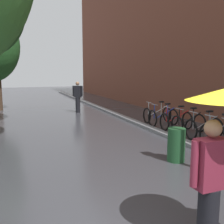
{
  "coord_description": "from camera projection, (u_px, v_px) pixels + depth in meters",
  "views": [
    {
      "loc": [
        -1.75,
        -2.35,
        2.22
      ],
      "look_at": [
        0.29,
        3.05,
        1.35
      ],
      "focal_mm": 41.65,
      "sensor_mm": 36.0,
      "label": 1
    }
  ],
  "objects": [
    {
      "name": "kerb_strip",
      "position": [
        117.0,
        115.0,
        13.47
      ],
      "size": [
        0.3,
        36.0,
        0.12
      ],
      "primitive_type": "cube",
      "color": "slate",
      "rests_on": "ground"
    },
    {
      "name": "parked_bicycle_2",
      "position": [
        220.0,
        132.0,
        8.14
      ],
      "size": [
        1.13,
        0.78,
        0.96
      ],
      "color": "black",
      "rests_on": "ground"
    },
    {
      "name": "parked_bicycle_3",
      "position": [
        204.0,
        128.0,
        8.81
      ],
      "size": [
        1.11,
        0.75,
        0.96
      ],
      "color": "black",
      "rests_on": "ground"
    },
    {
      "name": "parked_bicycle_4",
      "position": [
        189.0,
        123.0,
        9.6
      ],
      "size": [
        1.09,
        0.72,
        0.96
      ],
      "color": "black",
      "rests_on": "ground"
    },
    {
      "name": "parked_bicycle_5",
      "position": [
        176.0,
        121.0,
        10.13
      ],
      "size": [
        1.11,
        0.75,
        0.96
      ],
      "color": "black",
      "rests_on": "ground"
    },
    {
      "name": "parked_bicycle_6",
      "position": [
        163.0,
        117.0,
        10.91
      ],
      "size": [
        1.09,
        0.71,
        0.96
      ],
      "color": "black",
      "rests_on": "ground"
    },
    {
      "name": "parked_bicycle_7",
      "position": [
        157.0,
        114.0,
        11.68
      ],
      "size": [
        1.1,
        0.73,
        0.96
      ],
      "color": "black",
      "rests_on": "ground"
    },
    {
      "name": "litter_bin",
      "position": [
        176.0,
        145.0,
        6.55
      ],
      "size": [
        0.44,
        0.44,
        0.85
      ],
      "primitive_type": "cylinder",
      "color": "#1E4C28",
      "rests_on": "ground"
    },
    {
      "name": "pedestrian_walking_midground",
      "position": [
        78.0,
        96.0,
        14.57
      ],
      "size": [
        0.52,
        0.45,
        1.74
      ],
      "color": "black",
      "rests_on": "ground"
    }
  ]
}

